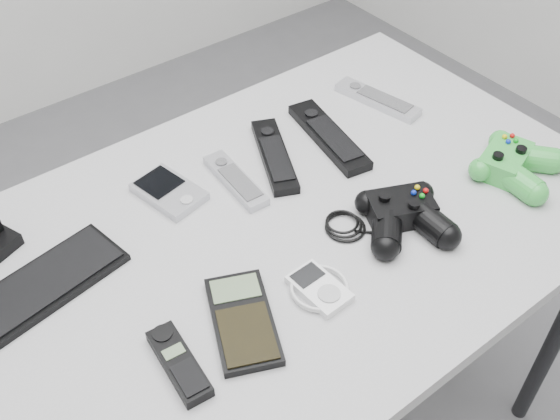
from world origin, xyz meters
TOP-DOWN VIEW (x-y plane):
  - desk at (-0.02, -0.04)m, footprint 1.19×0.77m
  - pda_keyboard at (-0.42, 0.08)m, footprint 0.27×0.15m
  - pda at (-0.15, 0.14)m, footprint 0.11×0.14m
  - remote_silver_a at (-0.03, 0.10)m, footprint 0.05×0.17m
  - remote_black_a at (0.07, 0.11)m, footprint 0.14×0.22m
  - remote_black_b at (0.19, 0.09)m, footprint 0.10×0.25m
  - remote_silver_b at (0.36, 0.13)m, footprint 0.09×0.20m
  - cordless_handset at (-0.33, -0.18)m, footprint 0.06×0.14m
  - calculator at (-0.21, -0.17)m, footprint 0.15×0.20m
  - mp3_player at (-0.08, -0.20)m, footprint 0.10×0.10m
  - controller_black at (0.14, -0.17)m, footprint 0.31×0.26m
  - controller_green at (0.40, -0.20)m, footprint 0.20×0.21m

SIDE VIEW (x-z plane):
  - desk at x=-0.02m, z-range 0.33..1.13m
  - pda_keyboard at x=-0.42m, z-range 0.80..0.81m
  - calculator at x=-0.21m, z-range 0.80..0.82m
  - mp3_player at x=-0.08m, z-range 0.80..0.82m
  - remote_silver_a at x=-0.03m, z-range 0.80..0.82m
  - remote_silver_b at x=0.36m, z-range 0.80..0.82m
  - pda at x=-0.15m, z-range 0.80..0.82m
  - cordless_handset at x=-0.33m, z-range 0.80..0.82m
  - remote_black_a at x=0.07m, z-range 0.80..0.82m
  - remote_black_b at x=0.19m, z-range 0.80..0.82m
  - controller_green at x=0.40m, z-range 0.80..0.85m
  - controller_black at x=0.14m, z-range 0.80..0.85m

